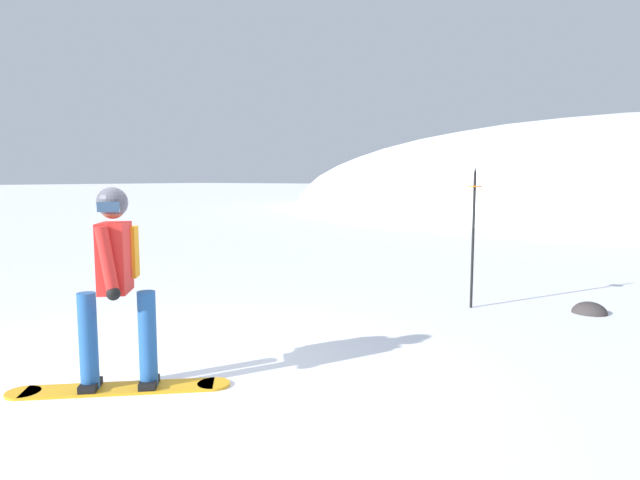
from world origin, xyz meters
name	(u,v)px	position (x,y,z in m)	size (l,w,h in m)	color
ground_plane	(164,379)	(0.00, 0.00, 0.00)	(300.00, 300.00, 0.00)	white
ridge_peak_main	(639,208)	(1.96, 35.16, 0.00)	(42.85, 38.56, 10.77)	white
snowboarder_main	(117,283)	(-0.14, -0.34, 0.92)	(1.47, 1.29, 1.71)	orange
piste_marker_near	(473,228)	(1.44, 4.19, 1.11)	(0.20, 0.20, 1.94)	black
rock_dark	(589,313)	(2.87, 4.72, 0.00)	(0.44, 0.38, 0.31)	#383333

